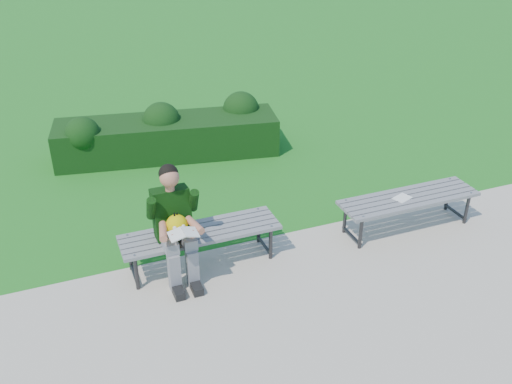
{
  "coord_description": "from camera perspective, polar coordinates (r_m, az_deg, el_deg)",
  "views": [
    {
      "loc": [
        -1.97,
        -5.48,
        3.93
      ],
      "look_at": [
        0.13,
        -0.14,
        0.78
      ],
      "focal_mm": 40.0,
      "sensor_mm": 36.0,
      "label": 1
    }
  ],
  "objects": [
    {
      "name": "ground",
      "position": [
        7.02,
        -1.4,
        -5.24
      ],
      "size": [
        80.0,
        80.0,
        0.0
      ],
      "color": "#2F6E1C",
      "rests_on": "ground"
    },
    {
      "name": "bench_right",
      "position": [
        7.35,
        15.01,
        -0.83
      ],
      "size": [
        1.8,
        0.5,
        0.46
      ],
      "color": "gray",
      "rests_on": "walkway"
    },
    {
      "name": "seated_boy",
      "position": [
        6.17,
        -8.12,
        -2.94
      ],
      "size": [
        0.56,
        0.76,
        1.31
      ],
      "color": "slate",
      "rests_on": "walkway"
    },
    {
      "name": "paper_sheet",
      "position": [
        7.27,
        14.43,
        -0.58
      ],
      "size": [
        0.26,
        0.23,
        0.01
      ],
      "color": "white",
      "rests_on": "bench_right"
    },
    {
      "name": "walkway",
      "position": [
        5.75,
        4.83,
        -14.25
      ],
      "size": [
        30.0,
        3.5,
        0.02
      ],
      "color": "#ABA690",
      "rests_on": "ground"
    },
    {
      "name": "bench_left",
      "position": [
        6.46,
        -5.57,
        -4.29
      ],
      "size": [
        1.8,
        0.5,
        0.46
      ],
      "color": "gray",
      "rests_on": "walkway"
    },
    {
      "name": "hedge",
      "position": [
        9.27,
        -8.67,
        5.84
      ],
      "size": [
        3.59,
        1.47,
        0.87
      ],
      "color": "#1B4216",
      "rests_on": "ground"
    }
  ]
}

